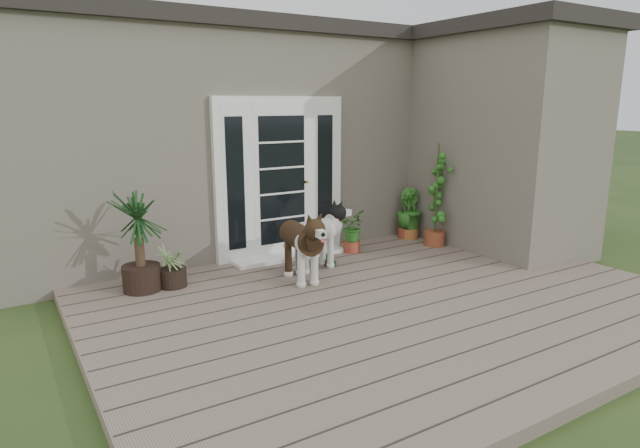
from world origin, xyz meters
TOP-DOWN VIEW (x-y plane):
  - deck at (0.00, 0.40)m, footprint 6.20×4.60m
  - house_main at (0.00, 4.65)m, footprint 7.40×4.00m
  - roof_main at (0.00, 4.65)m, footprint 7.60×4.20m
  - house_wing at (2.90, 1.50)m, footprint 1.60×2.40m
  - roof_wing at (2.90, 1.50)m, footprint 1.80×2.60m
  - door_unit at (-0.20, 2.60)m, footprint 1.90×0.14m
  - door_step at (-0.20, 2.40)m, footprint 1.60×0.40m
  - brindle_dog at (-0.55, 1.44)m, footprint 0.51×0.97m
  - white_dog at (-0.18, 1.75)m, footprint 0.92×0.50m
  - spider_plant at (-1.91, 2.05)m, footprint 0.69×0.69m
  - yucca at (-2.24, 2.10)m, footprint 0.88×0.88m
  - herb_a at (0.69, 2.17)m, footprint 0.55×0.55m
  - herb_b at (1.92, 2.35)m, footprint 0.47×0.47m
  - herb_c at (1.91, 2.40)m, footprint 0.56×0.56m
  - sapling at (1.93, 1.82)m, footprint 0.48×0.48m
  - clog_left at (0.17, 2.35)m, footprint 0.18×0.28m
  - clog_right at (0.08, 1.84)m, footprint 0.23×0.36m

SIDE VIEW (x-z plane):
  - deck at x=0.00m, z-range 0.00..0.12m
  - door_step at x=-0.20m, z-range 0.12..0.17m
  - clog_left at x=0.17m, z-range 0.12..0.20m
  - clog_right at x=0.08m, z-range 0.12..0.22m
  - herb_a at x=0.69m, z-range 0.12..0.62m
  - herb_b at x=1.92m, z-range 0.12..0.68m
  - spider_plant at x=-1.91m, z-range 0.12..0.69m
  - herb_c at x=1.91m, z-range 0.12..0.76m
  - white_dog at x=-0.18m, z-range 0.12..0.85m
  - brindle_dog at x=-0.55m, z-range 0.12..0.89m
  - yucca at x=-2.24m, z-range 0.12..1.27m
  - sapling at x=1.93m, z-range 0.12..1.67m
  - door_unit at x=-0.20m, z-range 0.12..2.27m
  - house_main at x=0.00m, z-range 0.00..3.10m
  - house_wing at x=2.90m, z-range 0.00..3.10m
  - roof_main at x=0.00m, z-range 3.10..3.30m
  - roof_wing at x=2.90m, z-range 3.10..3.30m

